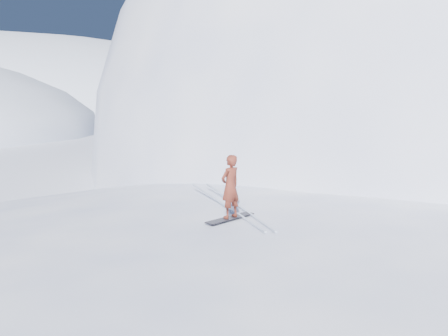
% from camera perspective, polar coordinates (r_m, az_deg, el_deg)
% --- Properties ---
extents(near_ridge, '(36.00, 28.00, 4.80)m').
position_cam_1_polar(near_ridge, '(13.66, 14.75, -15.22)').
color(near_ridge, white).
rests_on(near_ridge, ground).
extents(peak_shoulder, '(28.00, 24.00, 18.00)m').
position_cam_1_polar(peak_shoulder, '(32.19, 17.48, -1.43)').
color(peak_shoulder, white).
rests_on(peak_shoulder, ground).
extents(wind_bumps, '(16.00, 14.40, 1.00)m').
position_cam_1_polar(wind_bumps, '(12.39, 9.50, -17.63)').
color(wind_bumps, white).
rests_on(wind_bumps, ground).
extents(snowboard, '(1.35, 1.12, 0.02)m').
position_cam_1_polar(snowboard, '(12.27, 0.71, -5.73)').
color(snowboard, black).
rests_on(snowboard, near_ridge).
extents(snowboarder, '(0.67, 0.64, 1.55)m').
position_cam_1_polar(snowboarder, '(12.10, 0.72, -2.12)').
color(snowboarder, maroon).
rests_on(snowboarder, snowboard).
extents(board_tracks, '(1.36, 5.95, 0.04)m').
position_cam_1_polar(board_tracks, '(13.87, 0.49, -3.99)').
color(board_tracks, silver).
rests_on(board_tracks, ground).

